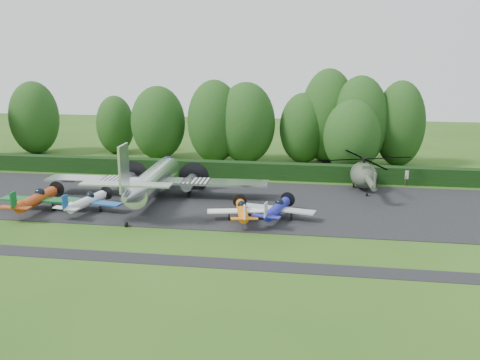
% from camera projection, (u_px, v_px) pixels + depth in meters
% --- Properties ---
extents(ground, '(160.00, 160.00, 0.00)m').
position_uv_depth(ground, '(163.00, 232.00, 46.08)').
color(ground, '#294F16').
rests_on(ground, ground).
extents(apron, '(70.00, 18.00, 0.01)m').
position_uv_depth(apron, '(191.00, 201.00, 55.68)').
color(apron, black).
rests_on(apron, ground).
extents(taxiway_verge, '(70.00, 2.00, 0.00)m').
position_uv_depth(taxiway_verge, '(139.00, 258.00, 40.33)').
color(taxiway_verge, black).
rests_on(taxiway_verge, ground).
extents(hedgerow, '(90.00, 1.60, 2.00)m').
position_uv_depth(hedgerow, '(212.00, 177.00, 66.24)').
color(hedgerow, black).
rests_on(hedgerow, ground).
extents(transport_plane, '(23.90, 18.33, 7.66)m').
position_uv_depth(transport_plane, '(152.00, 180.00, 55.48)').
color(transport_plane, silver).
rests_on(transport_plane, ground).
extents(light_plane_red, '(7.86, 8.26, 3.02)m').
position_uv_depth(light_plane_red, '(37.00, 199.00, 51.77)').
color(light_plane_red, '#A8380F').
rests_on(light_plane_red, ground).
extents(light_plane_white, '(6.74, 7.09, 2.59)m').
position_uv_depth(light_plane_white, '(87.00, 201.00, 51.63)').
color(light_plane_white, silver).
rests_on(light_plane_white, ground).
extents(light_plane_orange, '(6.33, 6.65, 2.43)m').
position_uv_depth(light_plane_orange, '(242.00, 210.00, 48.90)').
color(light_plane_orange, orange).
rests_on(light_plane_orange, ground).
extents(light_plane_blue, '(6.84, 7.19, 2.63)m').
position_uv_depth(light_plane_blue, '(277.00, 209.00, 49.20)').
color(light_plane_blue, '#1B1DA2').
rests_on(light_plane_blue, ground).
extents(helicopter, '(11.20, 13.12, 3.61)m').
position_uv_depth(helicopter, '(364.00, 173.00, 59.72)').
color(helicopter, '#394132').
rests_on(helicopter, ground).
extents(sign_board, '(3.16, 0.12, 1.78)m').
position_uv_depth(sign_board, '(418.00, 175.00, 61.81)').
color(sign_board, '#3F3326').
rests_on(sign_board, ground).
extents(tree_0, '(7.98, 7.98, 11.15)m').
position_uv_depth(tree_0, '(246.00, 123.00, 73.00)').
color(tree_0, black).
rests_on(tree_0, ground).
extents(tree_1, '(7.51, 7.51, 12.12)m').
position_uv_depth(tree_1, '(360.00, 122.00, 70.92)').
color(tree_1, black).
rests_on(tree_1, ground).
extents(tree_2, '(6.64, 6.64, 11.48)m').
position_uv_depth(tree_2, '(400.00, 124.00, 71.03)').
color(tree_2, black).
rests_on(tree_2, ground).
extents(tree_4, '(7.67, 7.67, 10.45)m').
position_uv_depth(tree_4, '(158.00, 123.00, 75.79)').
color(tree_4, black).
rests_on(tree_4, ground).
extents(tree_5, '(6.57, 6.57, 9.72)m').
position_uv_depth(tree_5, '(303.00, 128.00, 73.33)').
color(tree_5, black).
rests_on(tree_5, ground).
extents(tree_6, '(7.23, 7.23, 10.87)m').
position_uv_depth(tree_6, '(34.00, 118.00, 79.82)').
color(tree_6, black).
rests_on(tree_6, ground).
extents(tree_7, '(5.64, 5.64, 8.71)m').
position_uv_depth(tree_7, '(115.00, 125.00, 80.49)').
color(tree_7, black).
rests_on(tree_7, ground).
extents(tree_8, '(7.39, 7.39, 11.44)m').
position_uv_depth(tree_8, '(214.00, 122.00, 73.44)').
color(tree_8, black).
rests_on(tree_8, ground).
extents(tree_10, '(7.50, 7.50, 12.94)m').
position_uv_depth(tree_10, '(328.00, 116.00, 73.39)').
color(tree_10, black).
rests_on(tree_10, ground).
extents(tree_11, '(7.17, 7.17, 9.32)m').
position_uv_depth(tree_11, '(352.00, 136.00, 67.60)').
color(tree_11, black).
rests_on(tree_11, ground).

